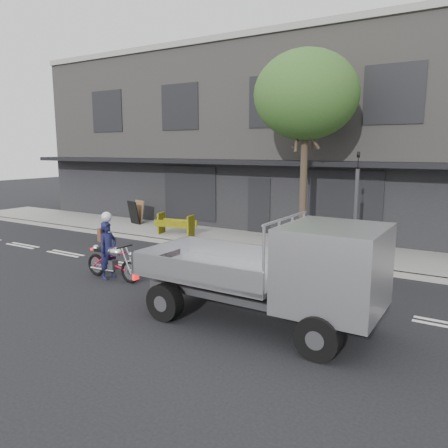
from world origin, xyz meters
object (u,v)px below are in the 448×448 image
street_tree (306,96)px  traffic_light_pole (355,214)px  construction_barrier (172,225)px  motorcycle (112,261)px  rider (108,250)px  flatbed_ute (309,269)px  sandwich_board (133,213)px

street_tree → traffic_light_pole: 4.23m
traffic_light_pole → construction_barrier: (-7.28, 0.44, -1.06)m
motorcycle → rider: (-0.15, 0.00, 0.28)m
street_tree → rider: street_tree is taller
traffic_light_pole → flatbed_ute: bearing=-84.0°
motorcycle → flatbed_ute: bearing=-5.2°
traffic_light_pole → motorcycle: (-5.40, -4.62, -1.13)m
rider → street_tree: bearing=-31.7°
street_tree → traffic_light_pole: bearing=-23.0°
street_tree → construction_barrier: street_tree is taller
traffic_light_pole → rider: size_ratio=2.18×
street_tree → flatbed_ute: size_ratio=1.35×
sandwich_board → motorcycle: bearing=-36.6°
traffic_light_pole → sandwich_board: (-10.52, 1.70, -0.97)m
construction_barrier → street_tree: bearing=4.4°
rider → sandwich_board: bearing=39.4°
flatbed_ute → sandwich_board: flatbed_ute is taller
traffic_light_pole → flatbed_ute: 5.33m
motorcycle → flatbed_ute: size_ratio=0.39×
street_tree → flatbed_ute: 7.75m
traffic_light_pole → flatbed_ute: (0.56, -5.29, -0.34)m
flatbed_ute → construction_barrier: (-7.84, 5.73, -0.72)m
motorcycle → flatbed_ute: flatbed_ute is taller
street_tree → construction_barrier: 7.07m
construction_barrier → sandwich_board: bearing=158.7°
traffic_light_pole → construction_barrier: bearing=176.6°
construction_barrier → sandwich_board: 3.47m
rider → construction_barrier: 5.35m
motorcycle → construction_barrier: size_ratio=1.23×
flatbed_ute → sandwich_board: size_ratio=4.66×
motorcycle → rider: bearing=-178.8°
street_tree → construction_barrier: bearing=-175.6°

